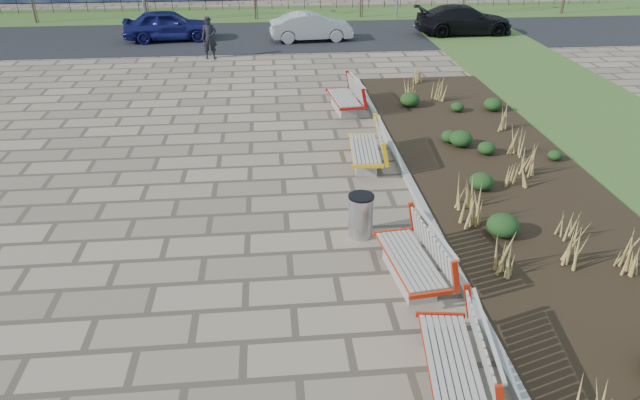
{
  "coord_description": "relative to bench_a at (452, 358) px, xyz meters",
  "views": [
    {
      "loc": [
        0.57,
        -7.0,
        6.32
      ],
      "look_at": [
        1.5,
        3.0,
        0.9
      ],
      "focal_mm": 32.0,
      "sensor_mm": 36.0,
      "label": 1
    }
  ],
  "objects": [
    {
      "name": "ground",
      "position": [
        -3.0,
        1.14,
        -0.5
      ],
      "size": [
        120.0,
        120.0,
        0.0
      ],
      "primitive_type": "plane",
      "color": "#84705B",
      "rests_on": "ground"
    },
    {
      "name": "planting_bed",
      "position": [
        3.25,
        6.14,
        -0.45
      ],
      "size": [
        4.5,
        18.0,
        0.1
      ],
      "primitive_type": "cube",
      "color": "black",
      "rests_on": "ground"
    },
    {
      "name": "planting_curb",
      "position": [
        0.92,
        6.14,
        -0.42
      ],
      "size": [
        0.16,
        18.0,
        0.15
      ],
      "primitive_type": "cube",
      "color": "gray",
      "rests_on": "ground"
    },
    {
      "name": "grass_verge_far",
      "position": [
        -3.0,
        29.14,
        -0.48
      ],
      "size": [
        80.0,
        5.0,
        0.04
      ],
      "primitive_type": "cube",
      "color": "#33511E",
      "rests_on": "ground"
    },
    {
      "name": "road",
      "position": [
        -3.0,
        23.14,
        -0.49
      ],
      "size": [
        80.0,
        7.0,
        0.02
      ],
      "primitive_type": "cube",
      "color": "black",
      "rests_on": "ground"
    },
    {
      "name": "bench_a",
      "position": [
        0.0,
        0.0,
        0.0
      ],
      "size": [
        1.16,
        2.2,
        1.0
      ],
      "primitive_type": null,
      "rotation": [
        0.0,
        0.0,
        -0.13
      ],
      "color": "#AB1E0B",
      "rests_on": "ground"
    },
    {
      "name": "bench_b",
      "position": [
        0.0,
        2.56,
        0.0
      ],
      "size": [
        1.14,
        2.19,
        1.0
      ],
      "primitive_type": null,
      "rotation": [
        0.0,
        0.0,
        0.12
      ],
      "color": "red",
      "rests_on": "ground"
    },
    {
      "name": "bench_c",
      "position": [
        0.0,
        7.67,
        0.0
      ],
      "size": [
        1.07,
        2.17,
        1.0
      ],
      "primitive_type": null,
      "rotation": [
        0.0,
        0.0,
        -0.08
      ],
      "color": "#FFB50D",
      "rests_on": "ground"
    },
    {
      "name": "bench_d",
      "position": [
        0.0,
        11.9,
        0.0
      ],
      "size": [
        1.12,
        2.18,
        1.0
      ],
      "primitive_type": null,
      "rotation": [
        0.0,
        0.0,
        0.11
      ],
      "color": "#B30F0B",
      "rests_on": "ground"
    },
    {
      "name": "litter_bin",
      "position": [
        -0.66,
        4.18,
        -0.04
      ],
      "size": [
        0.51,
        0.51,
        0.92
      ],
      "primitive_type": "cylinder",
      "color": "#B2B2B7",
      "rests_on": "ground"
    },
    {
      "name": "pedestrian",
      "position": [
        -4.86,
        19.14,
        0.38
      ],
      "size": [
        0.67,
        0.47,
        1.75
      ],
      "primitive_type": "imported",
      "rotation": [
        0.0,
        0.0,
        0.08
      ],
      "color": "black",
      "rests_on": "ground"
    },
    {
      "name": "car_blue",
      "position": [
        -7.1,
        22.76,
        0.24
      ],
      "size": [
        4.35,
        2.08,
        1.44
      ],
      "primitive_type": "imported",
      "rotation": [
        0.0,
        0.0,
        1.66
      ],
      "color": "#121551",
      "rests_on": "road"
    },
    {
      "name": "car_silver",
      "position": [
        -0.26,
        22.06,
        0.17
      ],
      "size": [
        4.01,
        1.64,
        1.29
      ],
      "primitive_type": "imported",
      "rotation": [
        0.0,
        0.0,
        1.64
      ],
      "color": "#929599",
      "rests_on": "road"
    },
    {
      "name": "car_black",
      "position": [
        7.48,
        22.76,
        0.22
      ],
      "size": [
        4.89,
        2.1,
        1.4
      ],
      "primitive_type": "imported",
      "rotation": [
        0.0,
        0.0,
        1.6
      ],
      "color": "black",
      "rests_on": "road"
    }
  ]
}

